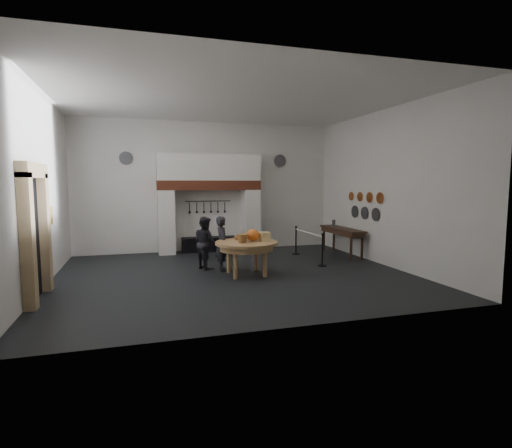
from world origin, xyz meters
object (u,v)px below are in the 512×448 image
object	(u,v)px
work_table	(246,243)
barrier_post_far	(296,241)
side_table	(342,229)
iron_range	(210,244)
visitor_near	(222,244)
barrier_post_near	(322,251)
visitor_far	(205,243)

from	to	relation	value
work_table	barrier_post_far	size ratio (longest dim) A/B	1.81
work_table	side_table	xyz separation A→B (m)	(3.80, 1.86, 0.03)
iron_range	visitor_near	size ratio (longest dim) A/B	1.27
iron_range	visitor_near	distance (m)	3.22
visitor_near	barrier_post_far	distance (m)	3.41
work_table	barrier_post_near	size ratio (longest dim) A/B	1.81
iron_range	visitor_far	bearing A→B (deg)	-102.34
iron_range	side_table	world-z (taller)	side_table
iron_range	work_table	bearing A→B (deg)	-85.44
visitor_far	iron_range	bearing A→B (deg)	-34.95
visitor_near	visitor_far	distance (m)	0.57
visitor_near	visitor_far	world-z (taller)	visitor_near
work_table	visitor_far	bearing A→B (deg)	131.30
iron_range	barrier_post_near	xyz separation A→B (m)	(2.69, -3.40, 0.20)
work_table	side_table	distance (m)	4.23
side_table	visitor_near	bearing A→B (deg)	-164.18
visitor_near	iron_range	bearing A→B (deg)	-2.11
visitor_near	barrier_post_far	bearing A→B (deg)	-56.82
visitor_near	barrier_post_near	bearing A→B (deg)	-92.77
iron_range	barrier_post_far	world-z (taller)	barrier_post_far
side_table	work_table	bearing A→B (deg)	-153.90
work_table	visitor_near	xyz separation A→B (m)	(-0.51, 0.64, -0.09)
visitor_near	barrier_post_near	distance (m)	2.92
work_table	barrier_post_near	world-z (taller)	barrier_post_near
iron_range	visitor_far	xyz separation A→B (m)	(-0.61, -2.78, 0.48)
visitor_near	visitor_far	size ratio (longest dim) A/B	1.02
visitor_far	barrier_post_near	world-z (taller)	visitor_far
side_table	barrier_post_near	size ratio (longest dim) A/B	2.44
side_table	barrier_post_near	bearing A→B (deg)	-134.40
barrier_post_near	work_table	bearing A→B (deg)	-170.09
work_table	barrier_post_near	distance (m)	2.45
visitor_far	barrier_post_far	distance (m)	3.58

